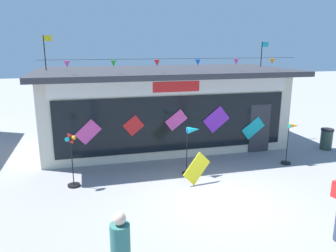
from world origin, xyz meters
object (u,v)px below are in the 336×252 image
Objects in this scene: trash_bin at (326,139)px; wind_spinner_left at (192,138)px; kite_shop_building at (163,106)px; wind_spinner_far_left at (72,159)px; wind_spinner_center_left at (290,139)px; display_kite_on_ground at (197,168)px.

wind_spinner_left is at bearing -169.84° from trash_bin.
wind_spinner_left reaches higher than trash_bin.
kite_shop_building is 5.94× the size of wind_spinner_far_left.
kite_shop_building is 11.46× the size of trash_bin.
kite_shop_building is 3.80m from wind_spinner_left.
kite_shop_building is 7.17m from trash_bin.
wind_spinner_far_left is 1.93× the size of trash_bin.
wind_spinner_center_left reaches higher than display_kite_on_ground.
wind_spinner_center_left is 1.65× the size of display_kite_on_ground.
kite_shop_building is at bearing 136.81° from wind_spinner_center_left.
kite_shop_building is at bearing 158.26° from trash_bin.
trash_bin is at bearing -21.74° from kite_shop_building.
wind_spinner_center_left is (3.88, 0.04, -0.33)m from wind_spinner_left.
kite_shop_building is 6.64× the size of wind_spinner_center_left.
display_kite_on_ground is (3.84, -0.73, -0.40)m from wind_spinner_far_left.
wind_spinner_far_left reaches higher than wind_spinner_center_left.
trash_bin is 6.83m from display_kite_on_ground.
wind_spinner_left is at bearing 1.17° from wind_spinner_far_left.
wind_spinner_left is (0.10, -3.77, -0.43)m from kite_shop_building.
wind_spinner_left reaches higher than display_kite_on_ground.
wind_spinner_left is (3.93, 0.08, 0.37)m from wind_spinner_far_left.
wind_spinner_far_left is 10.46m from trash_bin.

